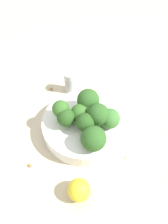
{
  "coord_description": "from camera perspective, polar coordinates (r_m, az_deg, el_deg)",
  "views": [
    {
      "loc": [
        -0.28,
        0.17,
        0.47
      ],
      "look_at": [
        0.0,
        0.0,
        0.07
      ],
      "focal_mm": 35.0,
      "sensor_mm": 36.0,
      "label": 1
    }
  ],
  "objects": [
    {
      "name": "almond_crumb_1",
      "position": [
        0.53,
        10.72,
        -11.51
      ],
      "size": [
        0.01,
        0.01,
        0.01
      ],
      "primitive_type": "cube",
      "rotation": [
        0.0,
        0.0,
        1.2
      ],
      "color": "tan",
      "rests_on": "ground_plane"
    },
    {
      "name": "broccoli_floret_1",
      "position": [
        0.52,
        1.73,
        0.25
      ],
      "size": [
        0.03,
        0.03,
        0.05
      ],
      "color": "#84AD66",
      "rests_on": "bowl"
    },
    {
      "name": "broccoli_floret_3",
      "position": [
        0.52,
        -1.02,
        -0.34
      ],
      "size": [
        0.05,
        0.05,
        0.05
      ],
      "color": "#7A9E5B",
      "rests_on": "bowl"
    },
    {
      "name": "broccoli_floret_2",
      "position": [
        0.47,
        2.48,
        -6.96
      ],
      "size": [
        0.06,
        0.06,
        0.06
      ],
      "color": "#84AD66",
      "rests_on": "bowl"
    },
    {
      "name": "lemon_wedge",
      "position": [
        0.47,
        -1.31,
        -19.68
      ],
      "size": [
        0.05,
        0.05,
        0.05
      ],
      "primitive_type": "sphere",
      "color": "yellow",
      "rests_on": "ground_plane"
    },
    {
      "name": "pepper_shaker",
      "position": [
        0.64,
        -3.72,
        7.77
      ],
      "size": [
        0.03,
        0.03,
        0.07
      ],
      "color": "#B2B7BC",
      "rests_on": "ground_plane"
    },
    {
      "name": "broccoli_floret_4",
      "position": [
        0.51,
        6.73,
        -1.77
      ],
      "size": [
        0.05,
        0.05,
        0.05
      ],
      "color": "#7A9E5B",
      "rests_on": "bowl"
    },
    {
      "name": "broccoli_floret_5",
      "position": [
        0.49,
        0.33,
        -2.83
      ],
      "size": [
        0.04,
        0.04,
        0.06
      ],
      "color": "#7A9E5B",
      "rests_on": "bowl"
    },
    {
      "name": "broccoli_floret_7",
      "position": [
        0.5,
        3.69,
        -0.66
      ],
      "size": [
        0.05,
        0.05,
        0.07
      ],
      "color": "#84AD66",
      "rests_on": "bowl"
    },
    {
      "name": "broccoli_floret_8",
      "position": [
        0.53,
        1.09,
        3.02
      ],
      "size": [
        0.06,
        0.06,
        0.07
      ],
      "color": "#84AD66",
      "rests_on": "bowl"
    },
    {
      "name": "almond_crumb_2",
      "position": [
        0.67,
        -8.59,
        6.07
      ],
      "size": [
        0.01,
        0.01,
        0.01
      ],
      "primitive_type": "cube",
      "rotation": [
        0.0,
        0.0,
        4.26
      ],
      "color": "olive",
      "rests_on": "ground_plane"
    },
    {
      "name": "broccoli_floret_0",
      "position": [
        0.51,
        -4.7,
        -1.54
      ],
      "size": [
        0.04,
        0.04,
        0.05
      ],
      "color": "#84AD66",
      "rests_on": "bowl"
    },
    {
      "name": "almond_crumb_0",
      "position": [
        0.53,
        -14.04,
        -13.29
      ],
      "size": [
        0.01,
        0.01,
        0.01
      ],
      "primitive_type": "cube",
      "rotation": [
        0.0,
        0.0,
        3.32
      ],
      "color": "olive",
      "rests_on": "ground_plane"
    },
    {
      "name": "ground_plane",
      "position": [
        0.57,
        0.0,
        -4.62
      ],
      "size": [
        3.0,
        3.0,
        0.0
      ],
      "primitive_type": "plane",
      "color": "beige"
    },
    {
      "name": "bowl",
      "position": [
        0.55,
        0.0,
        -3.49
      ],
      "size": [
        0.21,
        0.21,
        0.04
      ],
      "primitive_type": "cylinder",
      "color": "white",
      "rests_on": "ground_plane"
    },
    {
      "name": "broccoli_floret_6",
      "position": [
        0.52,
        -6.07,
        0.64
      ],
      "size": [
        0.04,
        0.04,
        0.06
      ],
      "color": "#7A9E5B",
      "rests_on": "bowl"
    }
  ]
}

